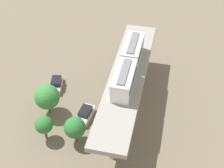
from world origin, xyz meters
TOP-DOWN VIEW (x-y plane):
  - ground_plane at (0.00, 0.00)m, footprint 120.00×120.00m
  - viaduct at (0.00, 0.00)m, footprint 5.20×28.00m
  - train at (0.00, 0.79)m, footprint 2.64×13.55m
  - parked_car_silver at (-12.76, 2.37)m, footprint 2.60×4.47m
  - parked_car_white at (-5.90, -3.35)m, footprint 2.30×4.39m
  - tree_near_viaduct at (-10.47, -8.54)m, footprint 2.64×2.64m
  - tree_mid_lot at (-11.86, -3.48)m, footprint 3.96×3.96m
  - tree_far_corner at (-5.96, -8.07)m, footprint 3.17×3.17m

SIDE VIEW (x-z plane):
  - ground_plane at x=0.00m, z-range 0.00..0.00m
  - parked_car_silver at x=-12.76m, z-range -0.14..1.62m
  - parked_car_white at x=-5.90m, z-range -0.14..1.62m
  - tree_near_viaduct at x=-10.47m, z-range 0.82..5.17m
  - tree_far_corner at x=-5.96m, z-range 0.70..5.29m
  - tree_mid_lot at x=-11.86m, z-range 0.74..6.20m
  - viaduct at x=0.00m, z-range 1.83..8.90m
  - train at x=0.00m, z-range 6.98..10.22m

